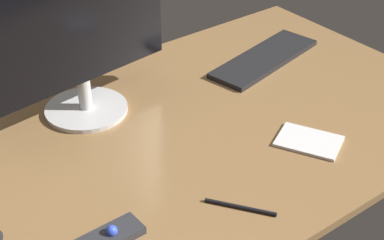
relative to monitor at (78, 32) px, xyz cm
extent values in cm
cube|color=olive|center=(14.09, -22.65, -22.62)|extent=(140.00, 84.00, 2.00)
cylinder|color=silver|center=(0.00, 0.00, -21.03)|extent=(20.43, 20.43, 1.17)
cylinder|color=silver|center=(0.00, 0.00, -16.58)|extent=(3.22, 3.22, 7.74)
cube|color=black|center=(0.00, 0.00, 2.97)|extent=(48.35, 8.01, 31.36)
cube|color=black|center=(53.40, -7.23, -20.91)|extent=(38.75, 19.13, 1.42)
cube|color=#2D2D33|center=(-20.26, -42.35, -20.80)|extent=(15.81, 5.81, 1.63)
sphere|color=blue|center=(-18.29, -42.32, -19.58)|extent=(2.29, 2.29, 2.29)
cube|color=silver|center=(33.95, -42.97, -21.27)|extent=(15.49, 17.29, 0.70)
cylinder|color=black|center=(6.38, -50.54, -21.21)|extent=(9.05, 12.47, 0.82)
camera|label=1|loc=(-57.74, -118.26, 60.46)|focal=57.63mm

